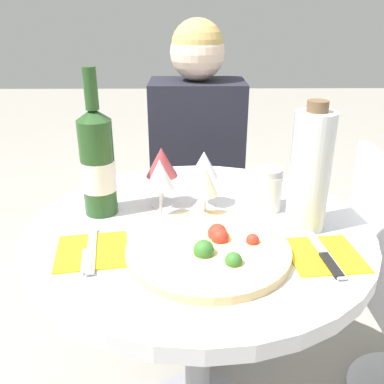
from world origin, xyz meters
The scene contains 13 objects.
dining_table centered at (0.00, 0.00, 0.58)m, with size 0.83×0.83×0.73m.
chair_behind_diner centered at (0.01, 0.78, 0.41)m, with size 0.42×0.42×0.84m.
seated_diner centered at (0.01, 0.63, 0.54)m, with size 0.36×0.48×1.18m.
pizza_large centered at (0.02, -0.14, 0.74)m, with size 0.35×0.35×0.05m.
wine_bottle centered at (-0.25, 0.07, 0.86)m, with size 0.08×0.08×0.36m.
tall_carafe centered at (0.25, -0.02, 0.87)m, with size 0.09×0.09×0.30m.
sugar_shaker centered at (0.18, 0.08, 0.78)m, with size 0.07×0.07×0.11m.
wine_glass_front_left centered at (-0.09, 0.03, 0.84)m, with size 0.07×0.07×0.16m.
wine_glass_front_right centered at (0.02, 0.03, 0.83)m, with size 0.07×0.07×0.14m.
wine_glass_back_right centered at (0.02, 0.11, 0.84)m, with size 0.07×0.07×0.15m.
wine_glass_back_left centered at (-0.09, 0.11, 0.85)m, with size 0.08×0.08×0.16m.
place_setting_left centered at (-0.23, -0.13, 0.73)m, with size 0.17×0.19×0.01m.
place_setting_right centered at (0.26, -0.15, 0.73)m, with size 0.16×0.19×0.01m.
Camera 1 is at (-0.03, -0.92, 1.21)m, focal length 40.00 mm.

